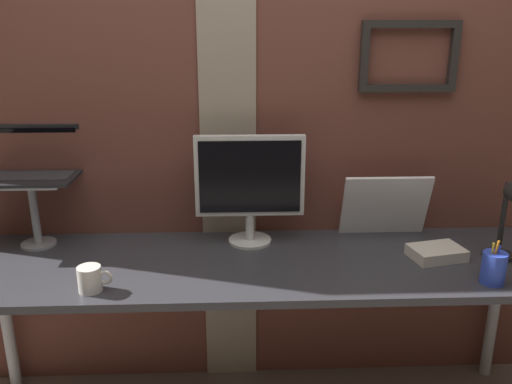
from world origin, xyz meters
name	(u,v)px	position (x,y,z in m)	size (l,w,h in m)	color
brick_wall_back	(248,131)	(0.00, 0.43, 1.17)	(3.18, 0.16, 2.34)	brown
desk	(257,276)	(0.02, 0.06, 0.67)	(2.35, 0.63, 0.73)	#333338
monitor	(251,181)	(0.00, 0.25, 1.00)	(0.45, 0.18, 0.46)	silver
laptop_stand	(33,202)	(-0.88, 0.25, 0.92)	(0.28, 0.22, 0.28)	gray
laptop	(35,163)	(-0.88, 0.32, 1.07)	(0.36, 0.30, 0.21)	black
whiteboard_panel	(385,206)	(0.58, 0.29, 0.87)	(0.37, 0.02, 0.29)	white
desk_lamp	(511,215)	(0.97, 0.00, 0.93)	(0.12, 0.20, 0.32)	black
pen_cup	(493,268)	(0.85, -0.16, 0.79)	(0.08, 0.08, 0.17)	blue
coffee_mug	(90,279)	(-0.56, -0.16, 0.78)	(0.12, 0.08, 0.09)	silver
paper_clutter_stack	(436,253)	(0.73, 0.06, 0.75)	(0.20, 0.14, 0.04)	silver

